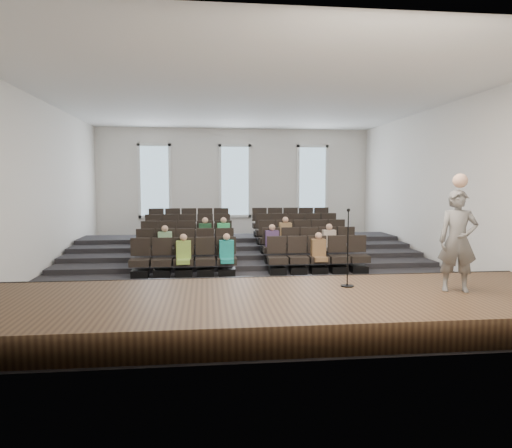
{
  "coord_description": "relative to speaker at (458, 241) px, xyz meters",
  "views": [
    {
      "loc": [
        -1.3,
        -13.33,
        2.58
      ],
      "look_at": [
        0.23,
        0.5,
        1.35
      ],
      "focal_mm": 32.0,
      "sensor_mm": 36.0,
      "label": 1
    }
  ],
  "objects": [
    {
      "name": "mic_stand",
      "position": [
        -1.98,
        0.64,
        -0.51
      ],
      "size": [
        0.27,
        0.27,
        1.59
      ],
      "color": "black",
      "rests_on": "stage"
    },
    {
      "name": "speaker",
      "position": [
        0.0,
        0.0,
        0.0
      ],
      "size": [
        0.83,
        0.68,
        1.97
      ],
      "primitive_type": "imported",
      "rotation": [
        0.0,
        0.0,
        -0.33
      ],
      "color": "#615F5C",
      "rests_on": "stage"
    },
    {
      "name": "ground",
      "position": [
        -3.53,
        5.1,
        -1.48
      ],
      "size": [
        14.0,
        14.0,
        0.0
      ],
      "primitive_type": "plane",
      "color": "black",
      "rests_on": "ground"
    },
    {
      "name": "wall_right",
      "position": [
        2.49,
        5.1,
        1.02
      ],
      "size": [
        0.04,
        14.0,
        5.0
      ],
      "primitive_type": "cube",
      "color": "silver",
      "rests_on": "ground"
    },
    {
      "name": "ceiling",
      "position": [
        -3.53,
        5.1,
        3.53
      ],
      "size": [
        12.0,
        14.0,
        0.02
      ],
      "primitive_type": "cube",
      "color": "white",
      "rests_on": "ground"
    },
    {
      "name": "seating_rows",
      "position": [
        -3.53,
        6.64,
        -0.8
      ],
      "size": [
        6.8,
        4.7,
        1.67
      ],
      "color": "black",
      "rests_on": "ground"
    },
    {
      "name": "stage",
      "position": [
        -3.53,
        -0.0,
        -1.23
      ],
      "size": [
        11.8,
        3.6,
        0.5
      ],
      "primitive_type": "cube",
      "color": "#4E3821",
      "rests_on": "ground"
    },
    {
      "name": "stage_lip",
      "position": [
        -3.53,
        1.77,
        -1.23
      ],
      "size": [
        11.8,
        0.06,
        0.52
      ],
      "primitive_type": "cube",
      "color": "black",
      "rests_on": "ground"
    },
    {
      "name": "windows",
      "position": [
        -3.53,
        12.05,
        1.22
      ],
      "size": [
        8.44,
        0.1,
        3.24
      ],
      "color": "white",
      "rests_on": "wall_back"
    },
    {
      "name": "audience",
      "position": [
        -3.61,
        5.55,
        -0.65
      ],
      "size": [
        5.45,
        2.64,
        1.1
      ],
      "color": "#8EB448",
      "rests_on": "seating_rows"
    },
    {
      "name": "risers",
      "position": [
        -3.53,
        8.27,
        -1.29
      ],
      "size": [
        11.8,
        4.8,
        0.6
      ],
      "color": "black",
      "rests_on": "ground"
    },
    {
      "name": "wall_back",
      "position": [
        -3.53,
        12.12,
        1.02
      ],
      "size": [
        12.0,
        0.04,
        5.0
      ],
      "primitive_type": "cube",
      "color": "silver",
      "rests_on": "ground"
    },
    {
      "name": "wall_left",
      "position": [
        -9.55,
        5.1,
        1.02
      ],
      "size": [
        0.04,
        14.0,
        5.0
      ],
      "primitive_type": "cube",
      "color": "silver",
      "rests_on": "ground"
    },
    {
      "name": "wall_front",
      "position": [
        -3.53,
        -1.92,
        1.02
      ],
      "size": [
        12.0,
        0.04,
        5.0
      ],
      "primitive_type": "cube",
      "color": "silver",
      "rests_on": "ground"
    }
  ]
}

